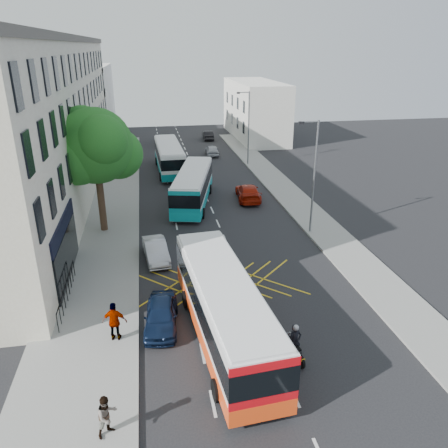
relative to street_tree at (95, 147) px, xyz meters
name	(u,v)px	position (x,y,z in m)	size (l,w,h in m)	color
ground	(272,345)	(8.51, -14.97, -6.29)	(120.00, 120.00, 0.00)	black
pavement_left	(105,230)	(0.01, 0.03, -6.22)	(5.00, 70.00, 0.15)	gray
pavement_right	(311,216)	(16.01, 0.03, -6.22)	(3.00, 70.00, 0.15)	gray
terrace_main	(39,121)	(-5.49, 9.52, 0.46)	(8.30, 45.00, 13.50)	beige
terrace_far	(83,101)	(-5.49, 40.03, -1.29)	(8.00, 20.00, 10.00)	silver
building_right	(255,110)	(19.51, 33.03, -2.29)	(6.00, 18.00, 8.00)	silver
street_tree	(95,147)	(0.00, 0.00, 0.00)	(6.30, 5.70, 8.80)	#382619
lamp_near	(313,172)	(14.71, -2.97, -1.68)	(1.45, 0.15, 8.00)	slate
lamp_far	(248,124)	(14.71, 17.03, -1.68)	(1.45, 0.15, 8.00)	slate
railings	(67,292)	(-1.19, -9.67, -5.57)	(0.08, 5.60, 1.14)	black
bus_near	(224,308)	(6.45, -14.02, -4.66)	(3.42, 11.22, 3.11)	silver
bus_mid	(193,187)	(7.17, 4.97, -4.76)	(4.78, 10.65, 2.92)	silver
bus_far	(169,157)	(5.82, 15.96, -4.70)	(2.89, 10.79, 3.02)	silver
motorbike	(295,343)	(9.20, -15.97, -5.48)	(0.67, 1.94, 1.72)	black
parked_car_blue	(161,315)	(3.61, -12.62, -5.64)	(1.54, 3.83, 1.31)	#0D1A36
parked_car_silver	(156,250)	(3.61, -5.28, -5.66)	(1.34, 3.85, 1.27)	#B9BBC1
red_hatchback	(248,192)	(12.07, 5.17, -5.60)	(1.93, 4.75, 1.38)	#9E1806
distant_car_grey	(163,140)	(5.87, 30.38, -5.69)	(2.01, 4.36, 1.21)	#45494E
distant_car_silver	(212,150)	(11.50, 22.52, -5.66)	(1.49, 3.72, 1.27)	#AFB1B7
distant_car_dark	(208,135)	(12.43, 32.42, -5.66)	(1.33, 3.82, 1.26)	black
pedestrian_near	(107,416)	(1.51, -18.82, -5.34)	(0.78, 0.61, 1.61)	gray
pedestrian_far	(115,321)	(1.51, -13.44, -5.18)	(1.12, 0.47, 1.92)	gray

